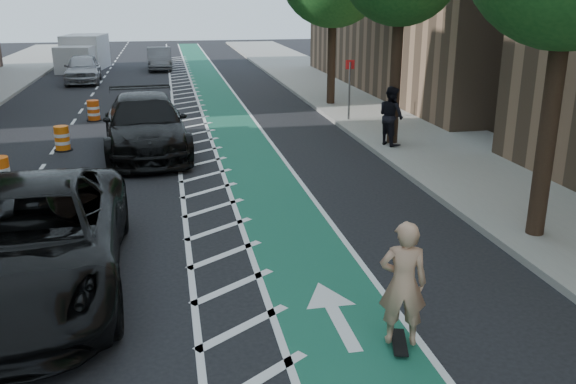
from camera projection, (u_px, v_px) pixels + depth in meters
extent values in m
plane|color=black|center=(147.00, 261.00, 11.69)|extent=(120.00, 120.00, 0.00)
cube|color=#1B5E3F|center=(240.00, 139.00, 21.57)|extent=(2.00, 90.00, 0.01)
cube|color=silver|center=(197.00, 141.00, 21.30)|extent=(1.40, 90.00, 0.01)
cube|color=gray|center=(413.00, 130.00, 22.76)|extent=(5.00, 90.00, 0.15)
cube|color=gray|center=(350.00, 132.00, 22.30)|extent=(0.12, 90.00, 0.16)
cylinder|color=#382619|center=(534.00, 132.00, 12.48)|extent=(0.36, 0.36, 4.40)
cylinder|color=#382619|center=(394.00, 81.00, 19.94)|extent=(0.36, 0.36, 4.40)
cylinder|color=#382619|center=(331.00, 57.00, 27.40)|extent=(0.36, 0.36, 4.40)
cylinder|color=#4C4C4C|center=(349.00, 93.00, 23.93)|extent=(0.08, 0.08, 2.40)
cube|color=red|center=(350.00, 65.00, 23.59)|extent=(0.35, 0.02, 0.35)
cube|color=black|center=(399.00, 342.00, 8.82)|extent=(0.39, 0.74, 0.03)
cylinder|color=black|center=(393.00, 336.00, 9.06)|extent=(0.04, 0.06, 0.06)
cylinder|color=black|center=(403.00, 337.00, 9.05)|extent=(0.04, 0.06, 0.06)
cylinder|color=black|center=(395.00, 354.00, 8.61)|extent=(0.04, 0.06, 0.06)
cylinder|color=black|center=(406.00, 355.00, 8.60)|extent=(0.04, 0.06, 0.06)
imported|color=tan|center=(403.00, 283.00, 8.53)|extent=(0.77, 0.61, 1.86)
imported|color=black|center=(29.00, 240.00, 10.29)|extent=(3.28, 6.76, 1.85)
imported|color=black|center=(145.00, 125.00, 19.48)|extent=(2.98, 6.43, 1.82)
imported|color=#A1A1A6|center=(83.00, 68.00, 35.29)|extent=(2.12, 4.83, 1.62)
imported|color=#5A5B5F|center=(159.00, 59.00, 41.43)|extent=(1.65, 4.51, 1.48)
imported|color=black|center=(391.00, 116.00, 19.86)|extent=(0.98, 1.12, 1.92)
cube|color=silver|center=(86.00, 52.00, 41.96)|extent=(2.99, 3.96, 2.28)
cube|color=silver|center=(75.00, 60.00, 39.46)|extent=(2.51, 2.12, 1.71)
cylinder|color=black|center=(58.00, 68.00, 39.11)|extent=(0.39, 0.83, 0.80)
cylinder|color=black|center=(90.00, 68.00, 39.22)|extent=(0.39, 0.83, 0.80)
cylinder|color=black|center=(75.00, 61.00, 43.00)|extent=(0.39, 0.83, 0.80)
cylinder|color=black|center=(105.00, 61.00, 43.11)|extent=(0.39, 0.83, 0.80)
cylinder|color=silver|center=(0.00, 180.00, 15.74)|extent=(0.54, 0.54, 0.12)
cylinder|color=black|center=(2.00, 191.00, 15.82)|extent=(0.67, 0.67, 0.04)
cylinder|color=orange|center=(62.00, 138.00, 19.89)|extent=(0.47, 0.47, 0.81)
cylinder|color=silver|center=(63.00, 142.00, 19.94)|extent=(0.48, 0.48, 0.11)
cylinder|color=silver|center=(62.00, 135.00, 19.86)|extent=(0.48, 0.48, 0.11)
cylinder|color=black|center=(63.00, 150.00, 20.01)|extent=(0.60, 0.60, 0.04)
cylinder|color=#DE4F0B|center=(93.00, 110.00, 24.65)|extent=(0.48, 0.48, 0.83)
cylinder|color=silver|center=(94.00, 114.00, 24.69)|extent=(0.49, 0.49, 0.11)
cylinder|color=silver|center=(93.00, 108.00, 24.61)|extent=(0.49, 0.49, 0.11)
cylinder|color=black|center=(94.00, 120.00, 24.77)|extent=(0.61, 0.61, 0.04)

